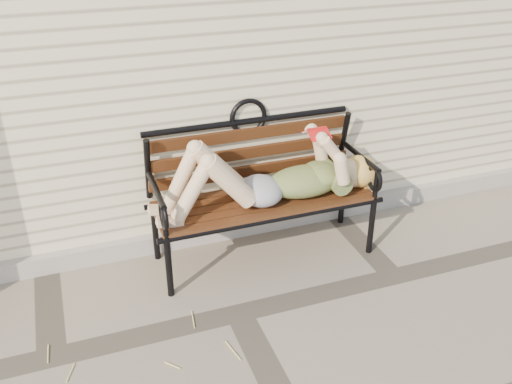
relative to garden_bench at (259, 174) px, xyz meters
name	(u,v)px	position (x,y,z in m)	size (l,w,h in m)	color
ground	(239,313)	(-0.42, -0.73, -0.68)	(80.00, 80.00, 0.00)	gray
house_wall	(144,13)	(-0.42, 2.27, 0.82)	(8.00, 4.00, 3.00)	#F0E5BB
foundation_strip	(202,234)	(-0.42, 0.24, -0.60)	(8.00, 0.10, 0.15)	#A19A92
garden_bench	(259,174)	(0.00, 0.00, 0.00)	(1.86, 0.74, 1.20)	black
reading_woman	(268,177)	(0.02, -0.15, 0.04)	(1.76, 0.40, 0.55)	#093441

